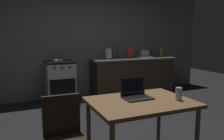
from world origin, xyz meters
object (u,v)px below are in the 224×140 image
stove_oven (60,82)px  laptop (136,94)px  dining_table (141,108)px  cereal_box (130,53)px  electric_kettle (109,54)px  drinking_glass (179,94)px  bottle (161,52)px  dish_rack (145,56)px  chair (64,134)px  bottle_b (118,53)px  frying_pan (57,60)px

stove_oven → laptop: 2.82m
dining_table → cereal_box: size_ratio=4.26×
laptop → electric_kettle: electric_kettle is taller
stove_oven → dining_table: (0.36, -2.89, 0.22)m
drinking_glass → cereal_box: 3.23m
dining_table → bottle: 3.66m
drinking_glass → dish_rack: bearing=64.9°
stove_oven → chair: stove_oven is taller
cereal_box → bottle_b: (-0.30, 0.06, -0.01)m
dining_table → cereal_box: bearing=64.3°
frying_pan → drinking_glass: size_ratio=3.08×
electric_kettle → frying_pan: 1.22m
frying_pan → bottle_b: bearing=4.1°
stove_oven → electric_kettle: 1.30m
bottle → laptop: bearing=-129.9°
stove_oven → frying_pan: 0.48m
electric_kettle → drinking_glass: 3.08m
electric_kettle → cereal_box: bearing=1.9°
bottle → dish_rack: 0.48m
chair → bottle: (3.13, 2.81, 0.55)m
drinking_glass → bottle_b: bearing=77.2°
chair → laptop: laptop is taller
frying_pan → drinking_glass: bearing=-75.2°
electric_kettle → dish_rack: size_ratio=0.76×
dish_rack → bottle_b: size_ratio=1.30×
chair → drinking_glass: size_ratio=6.08×
frying_pan → bottle_b: bottle_b is taller
laptop → bottle_b: bearing=59.3°
frying_pan → cereal_box: cereal_box is taller
cereal_box → drinking_glass: bearing=-108.2°
chair → bottle_b: (1.95, 2.94, 0.53)m
chair → bottle_b: size_ratio=3.35×
chair → laptop: bearing=-1.2°
dining_table → frying_pan: bearing=98.0°
bottle → drinking_glass: bearing=-122.3°
electric_kettle → bottle: bearing=-1.9°
electric_kettle → frying_pan: bearing=-178.7°
drinking_glass → dish_rack: dish_rack is taller
dining_table → bottle: bearing=51.2°
cereal_box → laptop: bearing=-116.6°
drinking_glass → frying_pan: bearing=104.8°
electric_kettle → drinking_glass: electric_kettle is taller
drinking_glass → stove_oven: bearing=103.8°
bottle → cereal_box: size_ratio=1.10×
chair → laptop: (0.85, 0.08, 0.30)m
stove_oven → bottle_b: bearing=3.2°
cereal_box → frying_pan: bearing=-178.5°
dining_table → drinking_glass: bearing=-21.4°
laptop → cereal_box: cereal_box is taller
bottle → frying_pan: (-2.68, 0.02, -0.11)m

